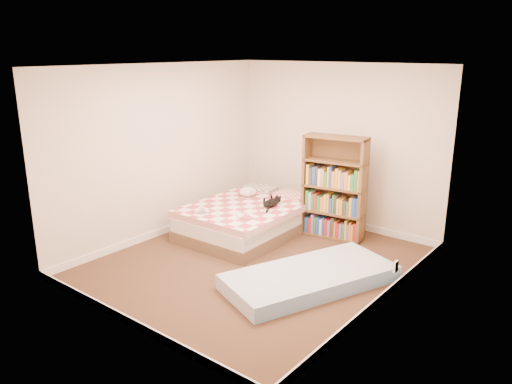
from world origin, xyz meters
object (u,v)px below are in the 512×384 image
Objects in this scene: bookshelf at (334,200)px; white_dog at (248,192)px; bed at (249,218)px; floor_mattress at (310,278)px; black_cat at (272,202)px.

white_dog is at bearing -171.99° from bookshelf.
floor_mattress is (1.65, -0.87, -0.14)m from bed.
black_cat is (-1.31, 1.00, 0.43)m from floor_mattress.
bed is 0.46m from black_cat.
bookshelf is 2.72× the size of black_cat.
white_dog is at bearing 130.52° from bed.
black_cat is 0.62m from white_dog.
bed is 3.56× the size of black_cat.
bed is 1.30m from bookshelf.
floor_mattress is 1.70m from black_cat.
bed reaches higher than floor_mattress.
black_cat is at bearing -9.19° from white_dog.
bookshelf is at bearing 31.62° from bed.
white_dog is (-1.32, -0.40, -0.02)m from bookshelf.
floor_mattress is at bearing -25.05° from white_dog.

